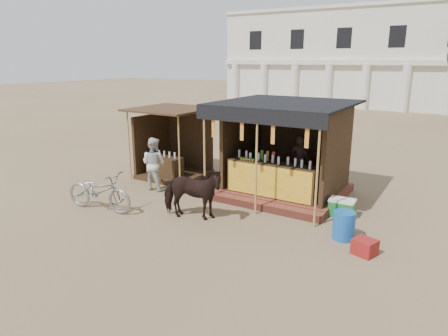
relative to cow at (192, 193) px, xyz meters
name	(u,v)px	position (x,y,z in m)	size (l,w,h in m)	color
ground	(190,226)	(0.21, -0.41, -0.69)	(120.00, 120.00, 0.00)	#846B4C
main_stall	(285,162)	(1.23, 2.95, 0.34)	(3.60, 3.61, 2.78)	brown
secondary_stall	(171,152)	(-2.95, 2.83, 0.17)	(2.40, 2.40, 2.38)	#3D2916
cow	(192,193)	(0.00, 0.00, 0.00)	(0.74, 1.62, 1.37)	black
motorbike	(99,191)	(-2.49, -0.79, -0.15)	(0.71, 2.04, 1.07)	gray
bystander	(154,164)	(-2.43, 1.35, 0.14)	(0.80, 0.62, 1.65)	silver
blue_barrel	(344,226)	(3.60, 0.84, -0.36)	(0.49, 0.49, 0.65)	#1650A6
red_crate	(365,247)	(4.19, 0.32, -0.52)	(0.44, 0.40, 0.33)	maroon
cooler	(342,208)	(3.18, 2.19, -0.45)	(0.66, 0.47, 0.46)	#19712D
background_building	(377,59)	(-1.79, 29.54, 3.30)	(26.00, 7.45, 8.18)	silver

